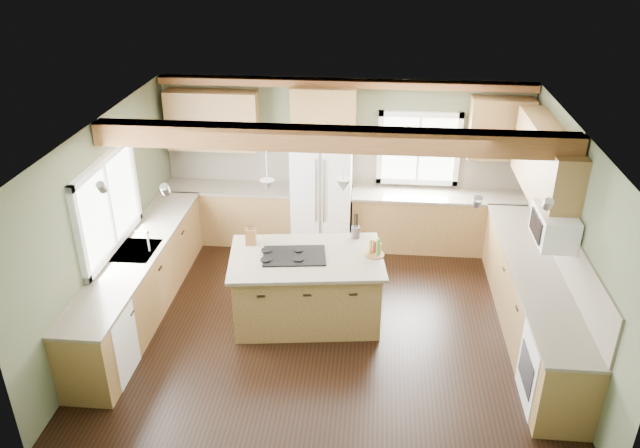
{
  "coord_description": "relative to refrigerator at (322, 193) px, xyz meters",
  "views": [
    {
      "loc": [
        0.49,
        -6.66,
        4.78
      ],
      "look_at": [
        -0.16,
        0.3,
        1.28
      ],
      "focal_mm": 35.0,
      "sensor_mm": 36.0,
      "label": 1
    }
  ],
  "objects": [
    {
      "name": "ceiling",
      "position": [
        0.3,
        -2.12,
        1.7
      ],
      "size": [
        5.6,
        5.6,
        0.0
      ],
      "primitive_type": "plane",
      "rotation": [
        3.14,
        0.0,
        0.0
      ],
      "color": "silver",
      "rests_on": "wall_back"
    },
    {
      "name": "upper_cab_back_left",
      "position": [
        -1.69,
        0.21,
        1.05
      ],
      "size": [
        1.4,
        0.35,
        0.9
      ],
      "primitive_type": "cube",
      "color": "brown",
      "rests_on": "wall_back"
    },
    {
      "name": "utensil_crock",
      "position": [
        0.58,
        -1.46,
        0.1
      ],
      "size": [
        0.13,
        0.13,
        0.16
      ],
      "primitive_type": "cylinder",
      "rotation": [
        0.0,
        0.0,
        -0.11
      ],
      "color": "#3A342E",
      "rests_on": "island_top"
    },
    {
      "name": "pendant_left",
      "position": [
        -0.46,
        -2.08,
        0.98
      ],
      "size": [
        0.18,
        0.18,
        0.16
      ],
      "primitive_type": "cone",
      "rotation": [
        3.14,
        0.0,
        0.0
      ],
      "color": "#B2B2B7",
      "rests_on": "ceiling"
    },
    {
      "name": "backsplash_right",
      "position": [
        3.08,
        -2.07,
        0.31
      ],
      "size": [
        0.03,
        3.7,
        0.58
      ],
      "primitive_type": "cube",
      "color": "brown",
      "rests_on": "wall_right"
    },
    {
      "name": "ceiling_beam",
      "position": [
        0.3,
        -2.02,
        1.57
      ],
      "size": [
        5.55,
        0.26,
        0.26
      ],
      "primitive_type": "cube",
      "color": "#5A3419",
      "rests_on": "ceiling"
    },
    {
      "name": "knife_block",
      "position": [
        -0.76,
        -1.77,
        0.13
      ],
      "size": [
        0.14,
        0.11,
        0.22
      ],
      "primitive_type": "cube",
      "rotation": [
        0.0,
        0.0,
        0.06
      ],
      "color": "brown",
      "rests_on": "island_top"
    },
    {
      "name": "cooktop",
      "position": [
        -0.16,
        -2.04,
        0.03
      ],
      "size": [
        0.84,
        0.62,
        0.02
      ],
      "primitive_type": "cube",
      "rotation": [
        0.0,
        0.0,
        0.13
      ],
      "color": "black",
      "rests_on": "island_top"
    },
    {
      "name": "window_left",
      "position": [
        -2.48,
        -2.07,
        0.65
      ],
      "size": [
        0.04,
        1.6,
        1.05
      ],
      "primitive_type": "cube",
      "color": "white",
      "rests_on": "wall_left"
    },
    {
      "name": "wall_left",
      "position": [
        -2.5,
        -2.12,
        0.4
      ],
      "size": [
        0.0,
        5.0,
        5.0
      ],
      "primitive_type": "plane",
      "rotation": [
        1.57,
        0.0,
        1.57
      ],
      "color": "#50583E",
      "rests_on": "ground"
    },
    {
      "name": "upper_cab_over_fridge",
      "position": [
        -0.0,
        0.21,
        1.25
      ],
      "size": [
        0.96,
        0.35,
        0.7
      ],
      "primitive_type": "cube",
      "color": "brown",
      "rests_on": "wall_back"
    },
    {
      "name": "oven",
      "position": [
        2.79,
        -3.37,
        -0.47
      ],
      "size": [
        0.6,
        0.72,
        0.84
      ],
      "primitive_type": "cube",
      "color": "white",
      "rests_on": "floor"
    },
    {
      "name": "backsplash_back",
      "position": [
        0.3,
        0.36,
        0.31
      ],
      "size": [
        5.58,
        0.03,
        0.58
      ],
      "primitive_type": "cube",
      "color": "brown",
      "rests_on": "wall_back"
    },
    {
      "name": "upper_cab_back_corner",
      "position": [
        2.6,
        0.21,
        1.05
      ],
      "size": [
        0.9,
        0.35,
        0.9
      ],
      "primitive_type": "cube",
      "color": "brown",
      "rests_on": "wall_back"
    },
    {
      "name": "window_back",
      "position": [
        1.45,
        0.36,
        0.65
      ],
      "size": [
        1.1,
        0.04,
        1.0
      ],
      "primitive_type": "cube",
      "color": "white",
      "rests_on": "wall_back"
    },
    {
      "name": "refrigerator",
      "position": [
        0.0,
        0.0,
        0.0
      ],
      "size": [
        0.9,
        0.74,
        1.8
      ],
      "primitive_type": "cube",
      "color": "white",
      "rests_on": "floor"
    },
    {
      "name": "floor",
      "position": [
        0.3,
        -2.12,
        -0.9
      ],
      "size": [
        5.6,
        5.6,
        0.0
      ],
      "primitive_type": "plane",
      "color": "black",
      "rests_on": "ground"
    },
    {
      "name": "counter_back_left",
      "position": [
        -1.49,
        0.08,
        0.0
      ],
      "size": [
        2.06,
        0.64,
        0.04
      ],
      "primitive_type": "cube",
      "color": "#4B4237",
      "rests_on": "base_cab_back_left"
    },
    {
      "name": "wall_back",
      "position": [
        0.3,
        0.38,
        0.4
      ],
      "size": [
        5.6,
        0.0,
        5.6
      ],
      "primitive_type": "plane",
      "rotation": [
        1.57,
        0.0,
        0.0
      ],
      "color": "#50583E",
      "rests_on": "ground"
    },
    {
      "name": "counter_back_right",
      "position": [
        1.79,
        0.08,
        0.0
      ],
      "size": [
        2.66,
        0.64,
        0.04
      ],
      "primitive_type": "cube",
      "color": "#4B4237",
      "rests_on": "base_cab_back_right"
    },
    {
      "name": "base_cab_right",
      "position": [
        2.8,
        -2.07,
        -0.46
      ],
      "size": [
        0.6,
        3.7,
        0.88
      ],
      "primitive_type": "cube",
      "color": "brown",
      "rests_on": "floor"
    },
    {
      "name": "pendant_right",
      "position": [
        0.43,
        -1.96,
        0.98
      ],
      "size": [
        0.18,
        0.18,
        0.16
      ],
      "primitive_type": "cone",
      "rotation": [
        3.14,
        0.0,
        0.0
      ],
      "color": "#B2B2B7",
      "rests_on": "ceiling"
    },
    {
      "name": "base_cab_back_right",
      "position": [
        1.79,
        0.08,
        -0.46
      ],
      "size": [
        2.62,
        0.6,
        0.88
      ],
      "primitive_type": "cube",
      "color": "brown",
      "rests_on": "floor"
    },
    {
      "name": "wall_right",
      "position": [
        3.1,
        -2.12,
        0.4
      ],
      "size": [
        0.0,
        5.0,
        5.0
      ],
      "primitive_type": "plane",
      "rotation": [
        1.57,
        0.0,
        -1.57
      ],
      "color": "#50583E",
      "rests_on": "ground"
    },
    {
      "name": "island_top",
      "position": [
        -0.02,
        -2.02,
        0.0
      ],
      "size": [
        2.06,
        1.46,
        0.04
      ],
      "primitive_type": "cube",
      "rotation": [
        0.0,
        0.0,
        0.13
      ],
      "color": "#4B4237",
      "rests_on": "island"
    },
    {
      "name": "faucet",
      "position": [
        -2.02,
        -2.07,
        0.15
      ],
      "size": [
        0.02,
        0.02,
        0.28
      ],
      "primitive_type": "cylinder",
      "color": "#B2B2B7",
      "rests_on": "sink"
    },
    {
      "name": "counter_left",
      "position": [
        -2.2,
        -2.07,
        0.0
      ],
      "size": [
        0.64,
        3.74,
        0.04
      ],
      "primitive_type": "cube",
      "color": "#4B4237",
      "rests_on": "base_cab_left"
    },
    {
      "name": "sink",
      "position": [
        -2.2,
        -2.07,
        0.01
      ],
      "size": [
        0.5,
        0.65,
        0.03
      ],
      "primitive_type": "cube",
      "color": "#262628",
      "rests_on": "counter_left"
    },
    {
      "name": "base_cab_left",
      "position": [
        -2.2,
        -2.07,
        -0.46
      ],
      "size": [
        0.6,
        3.7,
        0.88
      ],
      "primitive_type": "cube",
      "color": "brown",
      "rests_on": "floor"
    },
    {
      "name": "bottle_tray",
      "position": [
        0.84,
        -1.91,
        0.13
      ],
      "size": [
        0.32,
        0.32,
        0.23
      ],
      "primitive_type": null,
      "rotation": [
        0.0,
        0.0,
        0.33
      ],
      "color": "brown",
      "rests_on": "island_top"
    },
    {
      "name": "counter_right",
      "position": [
        2.8,
        -2.07,
        0.0
      ],
      "size": [
        0.64,
        3.74,
        0.04
      ],
      "primitive_type": "cube",
      "color": "#4B4237",
      "rests_on": "base_cab_right"
    },
    {
      "name": "dishwasher",
      "position": [
        -2.19,
        -3.37,
        -0.47
      ],
      "size": [
        0.6,
        0.6,
        0.84
      ],
      "primitive_type": "cube",
      "color": "white",
      "rests_on": "floor"
    },
    {
      "name": "upper_cab_right",
      "position": [
        2.92,
        -1.22,
        1.05
      ],
      "size": [
        0.35,
        2.2,
        0.9
      ],
      "primitive_type": "cube",
      "color": "brown",
      "rests_on": "wall_right"
    },
    {
      "name": "soffit_trim",
      "position": [
        0.3,
        0.28,
        1.64
      ],
      "size": [
        5.55,
        0.2,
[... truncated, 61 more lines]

